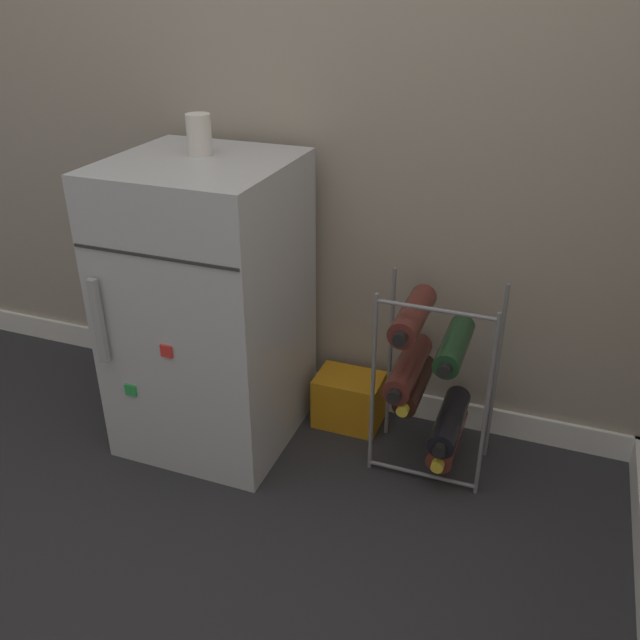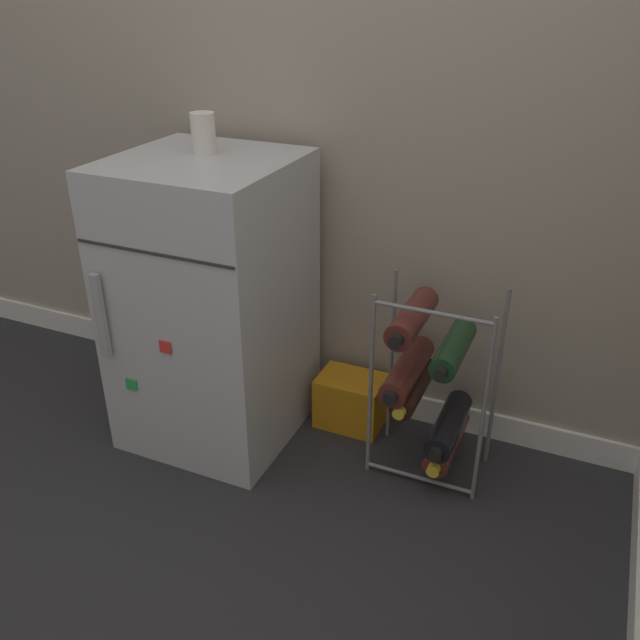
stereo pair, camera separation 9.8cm
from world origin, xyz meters
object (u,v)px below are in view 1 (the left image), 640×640
(wine_rack, at_px, (431,380))
(fridge_top_cup, at_px, (199,134))
(mini_fridge, at_px, (210,307))
(soda_box, at_px, (349,400))

(wine_rack, bearing_deg, fridge_top_cup, -179.19)
(mini_fridge, distance_m, soda_box, 0.56)
(mini_fridge, height_order, soda_box, mini_fridge)
(mini_fridge, relative_size, soda_box, 4.16)
(wine_rack, bearing_deg, mini_fridge, -174.30)
(wine_rack, distance_m, fridge_top_cup, 0.95)
(mini_fridge, height_order, wine_rack, mini_fridge)
(mini_fridge, bearing_deg, wine_rack, 5.70)
(fridge_top_cup, bearing_deg, mini_fridge, -69.22)
(mini_fridge, distance_m, fridge_top_cup, 0.50)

